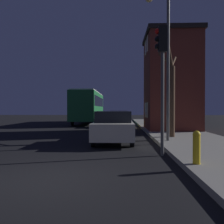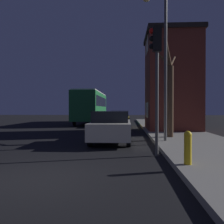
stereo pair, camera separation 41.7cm
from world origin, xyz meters
The scene contains 9 objects.
ground_plane centered at (0.00, 0.00, 0.00)m, with size 120.00×120.00×0.00m, color black.
brick_building centered at (5.51, 12.75, 3.70)m, with size 3.79×4.72×7.03m.
streetlamp centered at (3.80, 5.96, 4.56)m, with size 1.15×0.37×6.87m.
traffic_light centered at (3.27, 3.01, 3.27)m, with size 0.43×0.24×4.58m.
bare_tree centered at (4.53, 7.55, 2.43)m, with size 1.30×1.87×5.15m.
bus centered at (-1.80, 22.12, 2.09)m, with size 2.45×11.40×3.50m.
car_near_lane centered at (1.47, 6.49, 0.80)m, with size 1.87×4.66×1.55m.
car_mid_lane centered at (1.61, 16.77, 0.78)m, with size 1.70×3.97×1.50m.
fire_hydrant centered at (3.89, 0.97, 0.64)m, with size 0.21×0.21×0.91m.
Camera 2 is at (2.25, -5.83, 1.67)m, focal length 40.00 mm.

